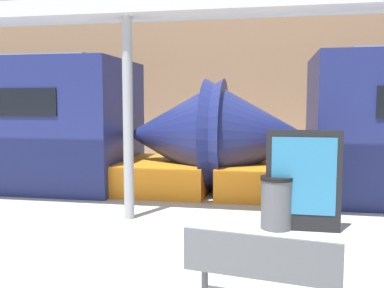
% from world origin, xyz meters
% --- Properties ---
extents(station_wall, '(56.00, 0.20, 5.00)m').
position_xyz_m(station_wall, '(0.00, 12.01, 2.50)').
color(station_wall, '#937051').
rests_on(station_wall, ground_plane).
extents(bench_near, '(1.58, 0.69, 0.84)m').
position_xyz_m(bench_near, '(1.22, 0.72, 0.50)').
color(bench_near, '#4C4F54').
rests_on(bench_near, ground_plane).
extents(trash_bin, '(0.54, 0.54, 0.88)m').
position_xyz_m(trash_bin, '(1.40, 3.69, 0.44)').
color(trash_bin, '#4C4F54').
rests_on(trash_bin, ground_plane).
extents(poster_board, '(1.19, 0.07, 1.65)m').
position_xyz_m(poster_board, '(1.82, 3.63, 0.84)').
color(poster_board, black).
rests_on(poster_board, ground_plane).
extents(support_column_near, '(0.18, 0.18, 3.57)m').
position_xyz_m(support_column_near, '(-1.20, 3.83, 1.79)').
color(support_column_near, gray).
rests_on(support_column_near, ground_plane).
extents(canopy_beam, '(28.00, 0.60, 0.28)m').
position_xyz_m(canopy_beam, '(-1.20, 3.83, 3.71)').
color(canopy_beam, '#B7B7BC').
rests_on(canopy_beam, support_column_near).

